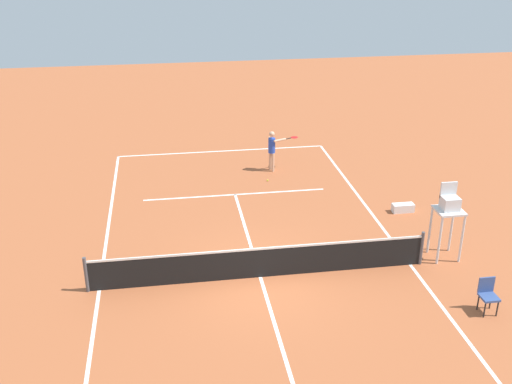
{
  "coord_description": "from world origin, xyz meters",
  "views": [
    {
      "loc": [
        2.46,
        15.01,
        9.41
      ],
      "look_at": [
        -0.54,
        -4.25,
        0.8
      ],
      "focal_mm": 42.97,
      "sensor_mm": 36.0,
      "label": 1
    }
  ],
  "objects_px": {
    "tennis_ball": "(268,180)",
    "umpire_chair": "(449,209)",
    "equipment_bag": "(403,208)",
    "courtside_chair_near": "(488,294)",
    "player_serving": "(273,147)"
  },
  "relations": [
    {
      "from": "tennis_ball",
      "to": "umpire_chair",
      "type": "distance_m",
      "value": 8.12
    },
    {
      "from": "tennis_ball",
      "to": "equipment_bag",
      "type": "xyz_separation_m",
      "value": [
        -4.26,
        3.49,
        0.12
      ]
    },
    {
      "from": "umpire_chair",
      "to": "equipment_bag",
      "type": "distance_m",
      "value": 3.54
    },
    {
      "from": "tennis_ball",
      "to": "umpire_chair",
      "type": "relative_size",
      "value": 0.03
    },
    {
      "from": "courtside_chair_near",
      "to": "player_serving",
      "type": "bearing_deg",
      "value": -70.69
    },
    {
      "from": "player_serving",
      "to": "umpire_chair",
      "type": "bearing_deg",
      "value": 5.21
    },
    {
      "from": "equipment_bag",
      "to": "courtside_chair_near",
      "type": "bearing_deg",
      "value": 89.12
    },
    {
      "from": "equipment_bag",
      "to": "tennis_ball",
      "type": "bearing_deg",
      "value": -39.36
    },
    {
      "from": "player_serving",
      "to": "courtside_chair_near",
      "type": "bearing_deg",
      "value": -1.83
    },
    {
      "from": "tennis_ball",
      "to": "umpire_chair",
      "type": "xyz_separation_m",
      "value": [
        -4.29,
        6.72,
        1.57
      ]
    },
    {
      "from": "courtside_chair_near",
      "to": "equipment_bag",
      "type": "bearing_deg",
      "value": -90.88
    },
    {
      "from": "player_serving",
      "to": "tennis_ball",
      "type": "distance_m",
      "value": 1.53
    },
    {
      "from": "tennis_ball",
      "to": "umpire_chair",
      "type": "height_order",
      "value": "umpire_chair"
    },
    {
      "from": "courtside_chair_near",
      "to": "equipment_bag",
      "type": "relative_size",
      "value": 1.25
    },
    {
      "from": "tennis_ball",
      "to": "equipment_bag",
      "type": "height_order",
      "value": "equipment_bag"
    }
  ]
}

